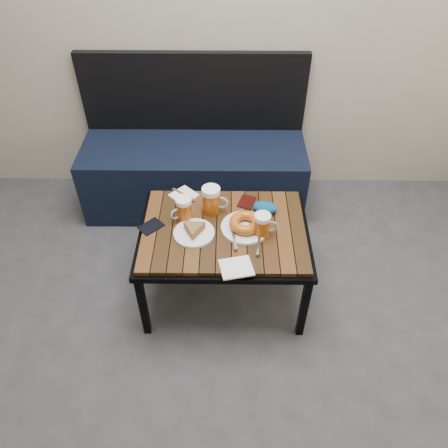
{
  "coord_description": "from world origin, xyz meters",
  "views": [
    {
      "loc": [
        0.15,
        -0.57,
        1.95
      ],
      "look_at": [
        0.14,
        0.99,
        0.5
      ],
      "focal_mm": 35.0,
      "sensor_mm": 36.0,
      "label": 1
    }
  ],
  "objects_px": {
    "beer_mug_right": "(263,225)",
    "plate_bagel": "(245,225)",
    "knit_pouch": "(265,207)",
    "cafe_table": "(224,235)",
    "passport_navy": "(151,226)",
    "beer_mug_centre": "(212,200)",
    "passport_burgundy": "(247,202)",
    "plate_pie": "(194,231)",
    "bench": "(195,168)",
    "beer_mug_left": "(184,209)"
  },
  "relations": [
    {
      "from": "passport_burgundy",
      "to": "cafe_table",
      "type": "bearing_deg",
      "value": -101.62
    },
    {
      "from": "beer_mug_centre",
      "to": "plate_bagel",
      "type": "height_order",
      "value": "beer_mug_centre"
    },
    {
      "from": "plate_pie",
      "to": "beer_mug_right",
      "type": "bearing_deg",
      "value": -0.1
    },
    {
      "from": "passport_navy",
      "to": "passport_burgundy",
      "type": "bearing_deg",
      "value": 67.55
    },
    {
      "from": "beer_mug_right",
      "to": "plate_bagel",
      "type": "relative_size",
      "value": 0.41
    },
    {
      "from": "bench",
      "to": "beer_mug_right",
      "type": "xyz_separation_m",
      "value": [
        0.38,
        -0.82,
        0.26
      ]
    },
    {
      "from": "cafe_table",
      "to": "plate_pie",
      "type": "bearing_deg",
      "value": -163.43
    },
    {
      "from": "plate_pie",
      "to": "plate_bagel",
      "type": "height_order",
      "value": "plate_bagel"
    },
    {
      "from": "bench",
      "to": "beer_mug_left",
      "type": "height_order",
      "value": "bench"
    },
    {
      "from": "cafe_table",
      "to": "passport_navy",
      "type": "bearing_deg",
      "value": 179.01
    },
    {
      "from": "bench",
      "to": "plate_bagel",
      "type": "xyz_separation_m",
      "value": [
        0.3,
        -0.78,
        0.23
      ]
    },
    {
      "from": "beer_mug_right",
      "to": "passport_navy",
      "type": "distance_m",
      "value": 0.55
    },
    {
      "from": "passport_navy",
      "to": "passport_burgundy",
      "type": "xyz_separation_m",
      "value": [
        0.48,
        0.19,
        -0.0
      ]
    },
    {
      "from": "passport_navy",
      "to": "knit_pouch",
      "type": "distance_m",
      "value": 0.58
    },
    {
      "from": "passport_burgundy",
      "to": "plate_pie",
      "type": "bearing_deg",
      "value": -118.38
    },
    {
      "from": "cafe_table",
      "to": "plate_bagel",
      "type": "xyz_separation_m",
      "value": [
        0.1,
        -0.0,
        0.07
      ]
    },
    {
      "from": "beer_mug_centre",
      "to": "plate_pie",
      "type": "height_order",
      "value": "beer_mug_centre"
    },
    {
      "from": "bench",
      "to": "plate_pie",
      "type": "bearing_deg",
      "value": -86.15
    },
    {
      "from": "beer_mug_left",
      "to": "passport_navy",
      "type": "xyz_separation_m",
      "value": [
        -0.16,
        -0.06,
        -0.06
      ]
    },
    {
      "from": "passport_burgundy",
      "to": "beer_mug_centre",
      "type": "bearing_deg",
      "value": -139.51
    },
    {
      "from": "cafe_table",
      "to": "beer_mug_centre",
      "type": "height_order",
      "value": "beer_mug_centre"
    },
    {
      "from": "beer_mug_left",
      "to": "beer_mug_centre",
      "type": "height_order",
      "value": "beer_mug_centre"
    },
    {
      "from": "beer_mug_right",
      "to": "cafe_table",
      "type": "bearing_deg",
      "value": 161.77
    },
    {
      "from": "beer_mug_right",
      "to": "knit_pouch",
      "type": "height_order",
      "value": "beer_mug_right"
    },
    {
      "from": "cafe_table",
      "to": "plate_pie",
      "type": "relative_size",
      "value": 4.22
    },
    {
      "from": "bench",
      "to": "knit_pouch",
      "type": "xyz_separation_m",
      "value": [
        0.41,
        -0.65,
        0.23
      ]
    },
    {
      "from": "bench",
      "to": "plate_pie",
      "type": "relative_size",
      "value": 7.03
    },
    {
      "from": "passport_navy",
      "to": "passport_burgundy",
      "type": "relative_size",
      "value": 1.05
    },
    {
      "from": "plate_pie",
      "to": "passport_burgundy",
      "type": "xyz_separation_m",
      "value": [
        0.26,
        0.24,
        -0.02
      ]
    },
    {
      "from": "beer_mug_centre",
      "to": "plate_pie",
      "type": "bearing_deg",
      "value": -110.07
    },
    {
      "from": "beer_mug_left",
      "to": "passport_navy",
      "type": "height_order",
      "value": "beer_mug_left"
    },
    {
      "from": "bench",
      "to": "plate_pie",
      "type": "distance_m",
      "value": 0.85
    },
    {
      "from": "beer_mug_right",
      "to": "knit_pouch",
      "type": "distance_m",
      "value": 0.18
    },
    {
      "from": "beer_mug_left",
      "to": "knit_pouch",
      "type": "height_order",
      "value": "beer_mug_left"
    },
    {
      "from": "bench",
      "to": "beer_mug_left",
      "type": "bearing_deg",
      "value": -90.06
    },
    {
      "from": "beer_mug_centre",
      "to": "beer_mug_right",
      "type": "distance_m",
      "value": 0.3
    },
    {
      "from": "plate_bagel",
      "to": "knit_pouch",
      "type": "height_order",
      "value": "plate_bagel"
    },
    {
      "from": "knit_pouch",
      "to": "passport_burgundy",
      "type": "bearing_deg",
      "value": 141.61
    },
    {
      "from": "beer_mug_centre",
      "to": "passport_burgundy",
      "type": "height_order",
      "value": "beer_mug_centre"
    },
    {
      "from": "passport_navy",
      "to": "passport_burgundy",
      "type": "distance_m",
      "value": 0.51
    },
    {
      "from": "plate_bagel",
      "to": "beer_mug_left",
      "type": "bearing_deg",
      "value": 166.55
    },
    {
      "from": "bench",
      "to": "cafe_table",
      "type": "relative_size",
      "value": 1.67
    },
    {
      "from": "beer_mug_left",
      "to": "bench",
      "type": "bearing_deg",
      "value": -123.76
    },
    {
      "from": "beer_mug_left",
      "to": "passport_burgundy",
      "type": "relative_size",
      "value": 1.19
    },
    {
      "from": "beer_mug_right",
      "to": "knit_pouch",
      "type": "bearing_deg",
      "value": 77.19
    },
    {
      "from": "beer_mug_centre",
      "to": "passport_burgundy",
      "type": "relative_size",
      "value": 1.36
    },
    {
      "from": "cafe_table",
      "to": "beer_mug_left",
      "type": "relative_size",
      "value": 6.59
    },
    {
      "from": "passport_burgundy",
      "to": "bench",
      "type": "bearing_deg",
      "value": 137.57
    },
    {
      "from": "beer_mug_centre",
      "to": "plate_pie",
      "type": "xyz_separation_m",
      "value": [
        -0.08,
        -0.17,
        -0.05
      ]
    },
    {
      "from": "bench",
      "to": "plate_pie",
      "type": "xyz_separation_m",
      "value": [
        0.06,
        -0.82,
        0.22
      ]
    }
  ]
}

